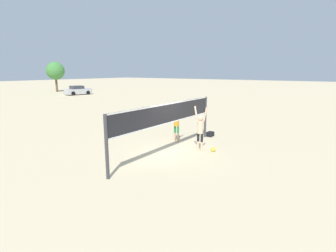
% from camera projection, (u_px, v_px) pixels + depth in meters
% --- Properties ---
extents(ground_plane, '(200.00, 200.00, 0.00)m').
position_uv_depth(ground_plane, '(168.00, 153.00, 12.52)').
color(ground_plane, beige).
extents(volleyball_net, '(7.66, 0.13, 2.38)m').
position_uv_depth(volleyball_net, '(168.00, 118.00, 12.18)').
color(volleyball_net, '#38383D').
rests_on(volleyball_net, ground_plane).
extents(player_spiker, '(0.28, 0.71, 2.20)m').
position_uv_depth(player_spiker, '(200.00, 128.00, 12.51)').
color(player_spiker, beige).
rests_on(player_spiker, ground_plane).
extents(player_blocker, '(0.28, 0.70, 2.13)m').
position_uv_depth(player_blocker, '(176.00, 121.00, 14.35)').
color(player_blocker, tan).
rests_on(player_blocker, ground_plane).
extents(volleyball, '(0.22, 0.22, 0.22)m').
position_uv_depth(volleyball, '(213.00, 149.00, 12.68)').
color(volleyball, yellow).
rests_on(volleyball, ground_plane).
extents(gear_bag, '(0.45, 0.33, 0.28)m').
position_uv_depth(gear_bag, '(210.00, 134.00, 15.62)').
color(gear_bag, black).
rests_on(gear_bag, ground_plane).
extents(parked_car_near, '(4.33, 2.57, 1.46)m').
position_uv_depth(parked_car_near, '(78.00, 91.00, 42.59)').
color(parked_car_near, '#B7B7BC').
rests_on(parked_car_near, ground_plane).
extents(tree_left_cluster, '(3.25, 3.25, 5.44)m').
position_uv_depth(tree_left_cluster, '(55.00, 71.00, 47.96)').
color(tree_left_cluster, brown).
rests_on(tree_left_cluster, ground_plane).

